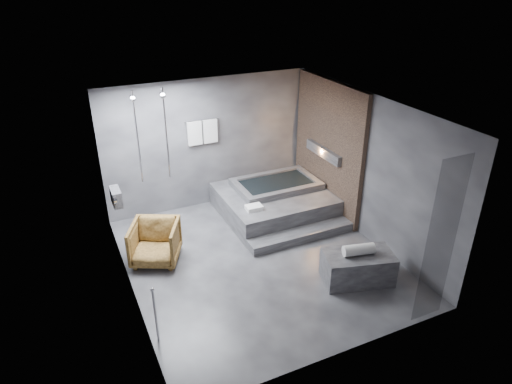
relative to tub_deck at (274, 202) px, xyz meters
name	(u,v)px	position (x,y,z in m)	size (l,w,h in m)	color
room	(273,164)	(-0.65, -1.21, 1.48)	(5.00, 5.04, 2.82)	#2B2B2E
tub_deck	(274,202)	(0.00, 0.00, 0.00)	(2.20, 2.00, 0.50)	#303032
tub_step	(301,235)	(0.00, -1.18, -0.16)	(2.20, 0.36, 0.18)	#303032
concrete_bench	(358,267)	(0.21, -2.69, 0.01)	(1.15, 0.63, 0.52)	#2E2E31
driftwood_chair	(155,243)	(-2.73, -0.69, 0.13)	(0.81, 0.83, 0.76)	#472F11
rolled_towel	(359,250)	(0.19, -2.69, 0.36)	(0.19, 0.19, 0.52)	silver
deck_towel	(254,208)	(-0.71, -0.52, 0.29)	(0.32, 0.23, 0.08)	white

